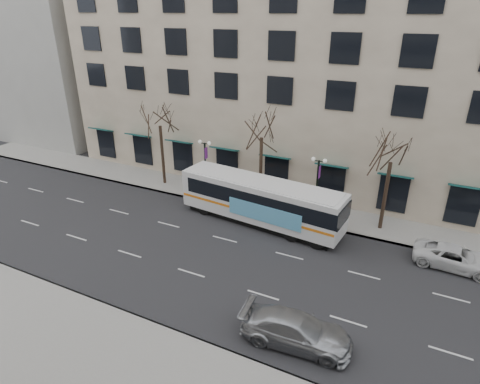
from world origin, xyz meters
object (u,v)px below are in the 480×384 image
Objects in this scene: lamp_post_right at (317,186)px; lamp_post_left at (205,165)px; tree_far_mid at (262,126)px; white_pickup at (456,257)px; tree_far_right at (393,150)px; city_bus at (262,200)px; silver_car at (296,330)px; tree_far_left at (159,115)px.

lamp_post_left is at bearing 180.00° from lamp_post_right.
tree_far_mid is 1.66× the size of white_pickup.
tree_far_right reaches higher than lamp_post_left.
tree_far_mid reaches higher than tree_far_right.
tree_far_right is 10.15m from city_bus.
lamp_post_right is at bearing 39.74° from city_bus.
white_pickup is (13.69, 0.03, -1.23)m from city_bus.
lamp_post_left is 1.00× the size of lamp_post_right.
silver_car is at bearing -77.56° from lamp_post_right.
city_bus is at bearing -20.68° from lamp_post_left.
white_pickup is (25.10, -2.98, -5.98)m from tree_far_left.
lamp_post_right is at bearing -6.83° from tree_far_mid.
lamp_post_left is at bearing 85.75° from white_pickup.
lamp_post_right reaches higher than city_bus.
tree_far_right is 1.55× the size of lamp_post_left.
tree_far_left is 12.72m from city_bus.
tree_far_left reaches higher than silver_car.
lamp_post_right reaches higher than silver_car.
white_pickup is (5.10, -2.98, -5.71)m from tree_far_right.
tree_far_right is 0.60× the size of city_bus.
white_pickup is (7.18, 10.80, -0.10)m from silver_car.
silver_car reaches higher than white_pickup.
tree_far_left is 10.00m from tree_far_mid.
tree_far_right reaches higher than city_bus.
silver_car is at bearing -60.13° from tree_far_mid.
tree_far_right is at bearing -0.00° from tree_far_mid.
tree_far_left reaches higher than tree_far_right.
tree_far_left is 15.48m from lamp_post_right.
lamp_post_left is (5.01, -0.60, -3.75)m from tree_far_left.
tree_far_left reaches higher than city_bus.
tree_far_right is at bearing 0.00° from tree_far_left.
tree_far_left is at bearing 177.71° from lamp_post_right.
tree_far_left is at bearing 180.00° from tree_far_right.
silver_car is at bearing -45.61° from lamp_post_left.
lamp_post_right is at bearing -2.29° from tree_far_left.
silver_car is (2.91, -13.19, -2.13)m from lamp_post_right.
tree_far_right is 1.55× the size of lamp_post_right.
silver_car is 12.97m from white_pickup.
lamp_post_left is at bearing -177.71° from tree_far_right.
lamp_post_left is at bearing 165.25° from city_bus.
lamp_post_right reaches higher than white_pickup.
tree_far_right is (20.00, 0.00, -0.28)m from tree_far_left.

